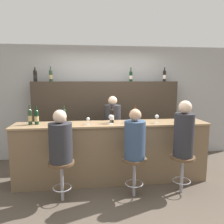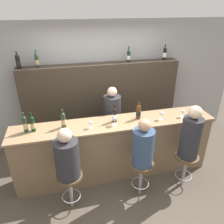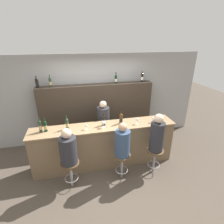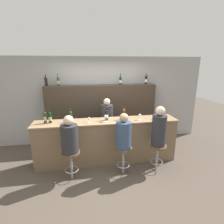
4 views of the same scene
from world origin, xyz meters
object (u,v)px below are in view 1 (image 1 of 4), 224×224
wine_glass_3 (178,117)px  wine_bottle_backbar_2 (131,76)px  wine_bottle_counter_0 (30,117)px  wine_bottle_backbar_1 (51,75)px  wine_bottle_backbar_3 (164,76)px  guest_seated_middle (135,138)px  wine_bottle_counter_1 (37,117)px  wine_bottle_counter_3 (112,116)px  guest_seated_left (61,140)px  bartender (113,136)px  wine_bottle_counter_2 (64,116)px  wine_glass_0 (88,119)px  bar_stool_middle (134,166)px  bar_stool_right (182,164)px  wine_bottle_backbar_0 (35,75)px  wine_bottle_counter_4 (135,115)px  guest_seated_right (184,132)px  wine_glass_1 (111,117)px  bar_stool_left (62,170)px

wine_glass_3 → wine_bottle_backbar_2: bearing=117.8°
wine_bottle_counter_0 → wine_bottle_backbar_1: wine_bottle_backbar_1 is taller
wine_bottle_backbar_3 → guest_seated_middle: bearing=-122.1°
wine_bottle_counter_1 → wine_bottle_counter_3: 1.30m
guest_seated_left → bartender: 1.44m
wine_glass_3 → wine_bottle_counter_2: bearing=176.6°
wine_bottle_counter_2 → guest_seated_left: size_ratio=0.41×
wine_bottle_backbar_2 → wine_glass_0: (-0.98, -1.20, -0.75)m
wine_bottle_counter_0 → wine_glass_0: wine_bottle_counter_0 is taller
bar_stool_middle → bar_stool_right: 0.79m
wine_bottle_backbar_0 → wine_bottle_backbar_2: 2.08m
bar_stool_right → wine_bottle_counter_3: bearing=150.2°
wine_bottle_counter_4 → wine_glass_3: (0.77, -0.12, -0.03)m
guest_seated_left → wine_bottle_backbar_1: bearing=101.9°
wine_bottle_counter_0 → wine_glass_3: 2.60m
wine_bottle_counter_3 → wine_bottle_backbar_1: bearing=138.0°
bar_stool_right → bartender: 1.49m
bar_stool_middle → guest_seated_right: size_ratio=0.69×
wine_glass_1 → bar_stool_left: bearing=-148.4°
wine_bottle_counter_4 → wine_bottle_backbar_3: 1.59m
bar_stool_middle → bartender: size_ratio=0.41×
wine_bottle_counter_1 → guest_seated_middle: (1.58, -0.62, -0.25)m
wine_bottle_backbar_0 → wine_glass_1: (1.49, -1.20, -0.73)m
wine_bottle_backbar_0 → bar_stool_middle: wine_bottle_backbar_0 is taller
wine_bottle_counter_3 → guest_seated_right: guest_seated_right is taller
wine_bottle_counter_0 → wine_bottle_backbar_1: size_ratio=1.05×
wine_bottle_backbar_0 → bartender: wine_bottle_backbar_0 is taller
bar_stool_middle → wine_bottle_backbar_1: bearing=131.1°
bar_stool_left → bar_stool_right: (1.91, 0.00, 0.00)m
wine_bottle_counter_1 → wine_bottle_backbar_2: 2.26m
wine_bottle_counter_3 → wine_glass_3: wine_bottle_counter_3 is taller
wine_bottle_counter_0 → bar_stool_middle: bearing=-20.1°
wine_bottle_backbar_0 → bartender: size_ratio=0.20×
guest_seated_right → bar_stool_left: bearing=180.0°
wine_glass_3 → guest_seated_right: guest_seated_right is taller
wine_bottle_counter_0 → wine_bottle_counter_2: size_ratio=1.04×
guest_seated_middle → bar_stool_right: 0.92m
wine_bottle_counter_3 → guest_seated_middle: guest_seated_middle is taller
wine_bottle_backbar_0 → guest_seated_right: wine_bottle_backbar_0 is taller
wine_bottle_counter_4 → wine_bottle_backbar_2: bearing=82.5°
wine_glass_3 → guest_seated_right: bearing=-103.4°
guest_seated_right → wine_bottle_counter_4: bearing=136.6°
bartender → wine_bottle_counter_3: bearing=-99.3°
wine_bottle_backbar_1 → guest_seated_right: 2.97m
wine_bottle_counter_2 → wine_glass_3: (2.03, -0.12, -0.04)m
wine_bottle_counter_4 → wine_bottle_counter_1: bearing=180.0°
bar_stool_left → bar_stool_right: size_ratio=1.00×
wine_bottle_backbar_2 → wine_glass_3: (0.63, -1.20, -0.75)m
wine_bottle_counter_3 → guest_seated_left: (-0.83, -0.62, -0.25)m
wine_bottle_backbar_2 → wine_bottle_counter_0: bearing=-151.4°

